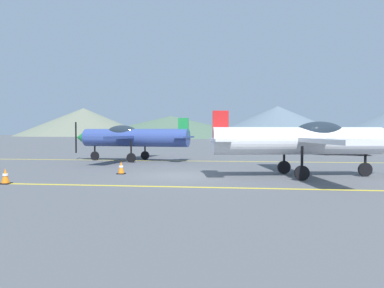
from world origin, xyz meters
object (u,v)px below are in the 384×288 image
Objects in this scene: airplane_mid at (131,137)px; traffic_cone_front at (121,168)px; car_sedan at (344,145)px; airplane_near at (305,140)px; traffic_cone_side at (5,176)px.

airplane_mid reaches higher than traffic_cone_front.
airplane_mid reaches higher than car_sedan.
traffic_cone_front is (-14.21, -15.66, -0.56)m from car_sedan.
airplane_near reaches higher than traffic_cone_side.
airplane_mid is 7.67m from traffic_cone_front.
airplane_near is at bearing 17.29° from traffic_cone_side.
traffic_cone_front is at bearing 179.61° from airplane_near.
car_sedan is at bearing 47.79° from traffic_cone_front.
traffic_cone_front is at bearing -132.21° from car_sedan.
airplane_near is 1.00× the size of airplane_mid.
airplane_near is 2.06× the size of car_sedan.
airplane_near is 12.35m from airplane_mid.
car_sedan is 26.00m from traffic_cone_side.
airplane_mid is at bearing 103.21° from traffic_cone_front.
car_sedan reaches higher than traffic_cone_side.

